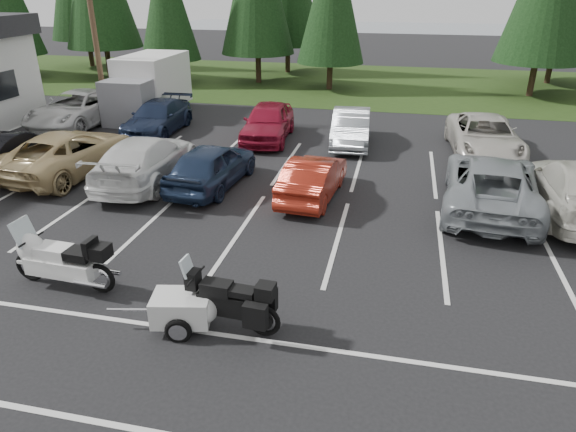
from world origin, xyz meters
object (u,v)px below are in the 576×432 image
Objects in this scene: adventure_motorcycle at (225,296)px; car_near_5 at (313,178)px; car_far_1 at (158,118)px; touring_motorcycle at (61,256)px; car_far_4 at (484,137)px; cargo_trailer at (182,311)px; car_near_2 at (69,152)px; car_near_4 at (212,165)px; box_truck at (144,88)px; car_far_0 at (78,109)px; car_far_2 at (268,122)px; car_near_1 at (10,149)px; car_near_3 at (146,160)px; utility_pole at (92,18)px; car_far_3 at (351,128)px; car_near_6 at (492,183)px.

car_near_5 is at bearing 89.81° from adventure_motorcycle.
car_far_1 is 12.88m from touring_motorcycle.
car_far_4 is (13.96, -0.26, 0.05)m from car_far_1.
touring_motorcycle is 1.73× the size of cargo_trailer.
car_near_2 is at bearing 142.05° from adventure_motorcycle.
car_near_5 is at bearing -178.06° from car_near_4.
adventure_motorcycle is at bearing -58.85° from box_truck.
car_far_0 is 18.21m from car_far_4.
car_far_0 is at bearing 117.63° from cargo_trailer.
car_far_1 is at bearing -45.91° from car_near_4.
car_far_2 is at bearing -131.22° from car_near_2.
car_near_1 is 0.87× the size of car_far_1.
box_truck is 1.04× the size of car_far_4.
cargo_trailer is (3.20, -0.86, -0.41)m from touring_motorcycle.
car_near_3 is 6.25m from car_far_1.
utility_pole reaches higher than car_near_3.
car_near_2 reaches higher than car_far_3.
box_truck is 1.21× the size of car_far_2.
car_near_2 is 15.62m from car_far_4.
car_near_6 reaches higher than car_near_4.
car_far_1 reaches higher than car_near_5.
car_near_2 is 14.23m from car_near_6.
touring_motorcycle is at bearing -55.17° from car_far_0.
box_truck is at bearing 155.04° from car_far_2.
car_far_2 is 1.86× the size of adventure_motorcycle.
utility_pole reaches higher than car_far_4.
cargo_trailer is at bearing -86.83° from car_far_2.
utility_pole is at bearing -18.65° from car_near_6.
car_near_6 is (17.40, -7.89, -3.90)m from utility_pole.
cargo_trailer is at bearing -102.15° from car_far_3.
car_far_3 is 1.75× the size of adventure_motorcycle.
car_near_1 is 0.77× the size of car_far_4.
utility_pole reaches higher than car_far_0.
car_near_2 is at bearing 123.15° from cargo_trailer.
car_near_5 is 0.70× the size of car_far_0.
car_near_1 is at bearing 3.40° from car_near_2.
car_near_1 is at bearing -85.07° from utility_pole.
car_near_5 is at bearing -99.12° from car_far_3.
car_near_4 is 0.81× the size of car_far_4.
car_near_2 is at bearing -6.77° from car_near_3.
car_near_6 is (11.16, 0.10, 0.02)m from car_near_3.
car_far_0 is (-8.93, 6.20, 0.05)m from car_near_4.
car_far_0 is at bearing 124.77° from touring_motorcycle.
car_near_2 is 6.94m from car_far_0.
utility_pole is 1.94× the size of car_far_2.
car_near_6 is 1.01× the size of car_far_0.
touring_motorcycle is at bearing -62.82° from utility_pole.
car_near_6 is (15.40, -8.39, -0.65)m from box_truck.
car_far_0 is at bearing -22.70° from car_near_5.
car_near_1 is 13.24m from adventure_motorcycle.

